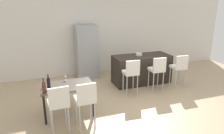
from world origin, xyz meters
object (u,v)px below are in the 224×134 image
at_px(bar_chair_right, 179,66).
at_px(dining_chair_near, 59,102).
at_px(dining_chair_far, 85,98).
at_px(refrigerator, 86,52).
at_px(wine_bottle_end, 44,87).
at_px(bar_chair_middle, 157,69).
at_px(kitchen_island, 141,69).
at_px(wine_glass_middle, 43,82).
at_px(bar_chair_left, 131,72).
at_px(wine_bottle_inner, 49,83).
at_px(wine_glass_left, 65,75).
at_px(dining_table, 67,88).
at_px(fruit_bowl, 139,54).

bearing_deg(bar_chair_right, dining_chair_near, -161.56).
relative_size(dining_chair_far, refrigerator, 0.57).
bearing_deg(refrigerator, wine_bottle_end, -119.60).
bearing_deg(bar_chair_right, bar_chair_middle, 180.00).
distance_m(kitchen_island, refrigerator, 1.99).
xyz_separation_m(bar_chair_right, wine_glass_middle, (-4.00, -0.47, 0.17)).
bearing_deg(dining_chair_far, bar_chair_middle, 27.14).
bearing_deg(bar_chair_right, wine_glass_middle, -173.30).
height_order(wine_glass_middle, refrigerator, refrigerator).
relative_size(bar_chair_left, wine_bottle_inner, 3.13).
xyz_separation_m(dining_chair_far, wine_glass_left, (-0.26, 1.07, 0.17)).
height_order(dining_table, refrigerator, refrigerator).
relative_size(bar_chair_left, bar_chair_middle, 1.00).
bearing_deg(fruit_bowl, dining_chair_near, -143.13).
bearing_deg(kitchen_island, bar_chair_left, -133.02).
bearing_deg(fruit_bowl, wine_bottle_inner, -153.71).
distance_m(wine_bottle_end, refrigerator, 3.11).
xyz_separation_m(bar_chair_right, dining_table, (-3.49, -0.50, -0.04)).
relative_size(bar_chair_middle, wine_bottle_inner, 3.13).
distance_m(kitchen_island, wine_bottle_inner, 3.33).
relative_size(dining_chair_near, wine_glass_middle, 6.03).
distance_m(kitchen_island, dining_table, 2.90).
xyz_separation_m(wine_glass_left, refrigerator, (1.01, 2.10, 0.06)).
height_order(bar_chair_middle, wine_glass_middle, bar_chair_middle).
xyz_separation_m(bar_chair_left, wine_glass_left, (-1.86, -0.19, 0.17)).
relative_size(wine_bottle_inner, fruit_bowl, 1.67).
relative_size(kitchen_island, wine_bottle_inner, 5.54).
distance_m(bar_chair_right, wine_glass_left, 3.48).
height_order(dining_chair_near, fruit_bowl, dining_chair_near).
distance_m(bar_chair_right, wine_bottle_inner, 3.95).
xyz_separation_m(dining_chair_near, fruit_bowl, (2.78, 2.09, 0.26)).
bearing_deg(bar_chair_right, wine_bottle_end, -168.82).
bearing_deg(bar_chair_left, fruit_bowl, 52.43).
height_order(kitchen_island, dining_table, kitchen_island).
bearing_deg(refrigerator, bar_chair_right, -37.81).
xyz_separation_m(bar_chair_middle, dining_table, (-2.72, -0.50, -0.04)).
bearing_deg(kitchen_island, fruit_bowl, 142.13).
bearing_deg(wine_glass_middle, bar_chair_middle, 8.28).
xyz_separation_m(bar_chair_left, wine_glass_middle, (-2.39, -0.47, 0.17)).
bearing_deg(fruit_bowl, wine_bottle_end, -151.77).
bearing_deg(fruit_bowl, bar_chair_right, -40.46).
xyz_separation_m(dining_table, wine_bottle_inner, (-0.40, -0.10, 0.21)).
relative_size(bar_chair_left, wine_bottle_end, 3.19).
xyz_separation_m(dining_chair_far, wine_glass_middle, (-0.79, 0.78, 0.17)).
height_order(bar_chair_middle, refrigerator, refrigerator).
xyz_separation_m(kitchen_island, dining_table, (-2.59, -1.28, 0.20)).
bearing_deg(dining_table, wine_bottle_inner, -165.51).
bearing_deg(dining_table, dining_chair_near, -109.65).
distance_m(dining_chair_far, wine_glass_left, 1.11).
bearing_deg(bar_chair_left, dining_chair_far, -141.92).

